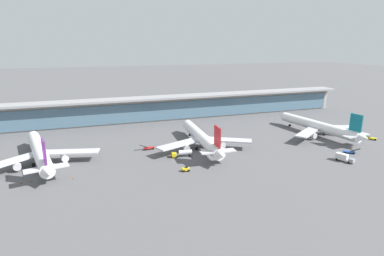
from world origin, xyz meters
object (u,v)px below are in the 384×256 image
(service_truck_near_nose_grey, at_px, (344,157))
(service_truck_under_wing_red, at_px, (149,148))
(airliner_centre_stand, at_px, (202,138))
(service_truck_by_tail_yellow, at_px, (371,138))
(airliner_right_stand, at_px, (319,126))
(safety_cone_bravo, at_px, (31,180))
(service_truck_on_taxiway_blue, at_px, (350,152))
(safety_cone_charlie, at_px, (21,182))
(service_truck_at_far_stand_yellow, at_px, (186,169))
(airliner_left_stand, at_px, (40,152))
(service_truck_mid_apron_yellow, at_px, (183,153))
(safety_cone_alpha, at_px, (73,178))

(service_truck_near_nose_grey, distance_m, service_truck_under_wing_red, 83.69)
(airliner_centre_stand, height_order, service_truck_by_tail_yellow, airliner_centre_stand)
(airliner_right_stand, xyz_separation_m, safety_cone_bravo, (-135.69, -13.92, -4.59))
(service_truck_on_taxiway_blue, bearing_deg, service_truck_by_tail_yellow, 25.49)
(airliner_centre_stand, distance_m, service_truck_near_nose_grey, 60.45)
(airliner_right_stand, height_order, safety_cone_charlie, airliner_right_stand)
(service_truck_at_far_stand_yellow, bearing_deg, service_truck_under_wing_red, 105.59)
(airliner_left_stand, distance_m, service_truck_on_taxiway_blue, 131.20)
(service_truck_near_nose_grey, relative_size, service_truck_under_wing_red, 1.11)
(safety_cone_charlie, bearing_deg, service_truck_near_nose_grey, -9.21)
(airliner_centre_stand, xyz_separation_m, service_truck_at_far_stand_yellow, (-15.41, -23.72, -4.03))
(service_truck_mid_apron_yellow, relative_size, service_truck_by_tail_yellow, 1.46)
(service_truck_near_nose_grey, xyz_separation_m, service_truck_mid_apron_yellow, (-61.02, 26.79, 0.02))
(service_truck_by_tail_yellow, height_order, safety_cone_charlie, service_truck_by_tail_yellow)
(airliner_centre_stand, distance_m, service_truck_mid_apron_yellow, 14.65)
(airliner_centre_stand, distance_m, service_truck_at_far_stand_yellow, 28.57)
(service_truck_by_tail_yellow, bearing_deg, service_truck_at_far_stand_yellow, -175.41)
(airliner_left_stand, height_order, airliner_centre_stand, same)
(service_truck_under_wing_red, bearing_deg, safety_cone_bravo, -156.05)
(service_truck_near_nose_grey, height_order, service_truck_under_wing_red, service_truck_near_nose_grey)
(airliner_right_stand, xyz_separation_m, service_truck_at_far_stand_yellow, (-81.26, -23.21, -4.03))
(service_truck_near_nose_grey, bearing_deg, safety_cone_charlie, 170.79)
(service_truck_mid_apron_yellow, relative_size, service_truck_on_taxiway_blue, 1.38)
(airliner_left_stand, distance_m, safety_cone_alpha, 23.74)
(airliner_centre_stand, bearing_deg, airliner_right_stand, -0.44)
(airliner_centre_stand, bearing_deg, service_truck_under_wing_red, 165.67)
(airliner_left_stand, bearing_deg, service_truck_at_far_stand_yellow, -26.63)
(service_truck_at_far_stand_yellow, height_order, safety_cone_bravo, service_truck_at_far_stand_yellow)
(service_truck_under_wing_red, bearing_deg, service_truck_near_nose_grey, -29.31)
(airliner_centre_stand, bearing_deg, safety_cone_charlie, -168.23)
(airliner_centre_stand, relative_size, service_truck_at_far_stand_yellow, 19.86)
(service_truck_near_nose_grey, bearing_deg, service_truck_at_far_stand_yellow, 170.19)
(service_truck_by_tail_yellow, xyz_separation_m, safety_cone_bravo, (-155.63, 1.16, -0.49))
(safety_cone_alpha, bearing_deg, service_truck_mid_apron_yellow, 11.17)
(service_truck_on_taxiway_blue, relative_size, safety_cone_charlie, 9.11)
(airliner_centre_stand, relative_size, service_truck_mid_apron_yellow, 6.66)
(airliner_left_stand, height_order, service_truck_by_tail_yellow, airliner_left_stand)
(airliner_left_stand, relative_size, service_truck_at_far_stand_yellow, 19.71)
(service_truck_mid_apron_yellow, relative_size, service_truck_at_far_stand_yellow, 2.98)
(airliner_left_stand, height_order, safety_cone_charlie, airliner_left_stand)
(service_truck_by_tail_yellow, height_order, service_truck_on_taxiway_blue, same)
(airliner_right_stand, xyz_separation_m, service_truck_mid_apron_yellow, (-77.61, -7.61, -3.20))
(service_truck_under_wing_red, bearing_deg, service_truck_at_far_stand_yellow, -74.41)
(airliner_left_stand, xyz_separation_m, service_truck_at_far_stand_yellow, (52.90, -26.52, -4.03))
(airliner_centre_stand, bearing_deg, service_truck_by_tail_yellow, -10.30)
(airliner_left_stand, height_order, service_truck_at_far_stand_yellow, airliner_left_stand)
(service_truck_at_far_stand_yellow, relative_size, safety_cone_bravo, 4.21)
(airliner_right_stand, relative_size, safety_cone_charlie, 83.56)
(service_truck_mid_apron_yellow, bearing_deg, airliner_left_stand, 169.07)
(airliner_left_stand, xyz_separation_m, safety_cone_charlie, (-4.35, -17.95, -4.59))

